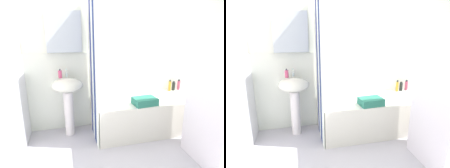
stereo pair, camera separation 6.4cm
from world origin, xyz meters
The scene contains 11 objects.
wall_back_tiled centered at (-0.06, 1.26, 1.14)m, with size 3.60×0.18×2.40m.
wall_left_tiled centered at (-1.57, 0.34, 1.12)m, with size 0.07×1.81×2.40m.
sink centered at (-0.95, 1.03, 0.63)m, with size 0.44×0.34×0.87m.
faucet centered at (-0.95, 1.11, 0.93)m, with size 0.03×0.12×0.12m.
soap_dispenser centered at (-1.04, 1.08, 0.92)m, with size 0.05×0.05×0.13m.
bathtub centered at (0.22, 0.87, 0.26)m, with size 1.62×0.70×0.52m, color silver.
shower_curtain centered at (-0.60, 0.87, 1.00)m, with size 0.01×0.70×2.00m.
lotion_bottle centered at (0.94, 1.15, 0.60)m, with size 0.05×0.05×0.18m.
conditioner_bottle centered at (0.83, 1.14, 0.59)m, with size 0.05×0.05×0.16m.
shampoo_bottle centered at (0.75, 1.12, 0.61)m, with size 0.04×0.04×0.19m.
towel_folded centered at (0.07, 0.64, 0.57)m, with size 0.32×0.22×0.10m, color #2B7560.
Camera 1 is at (-0.97, -1.60, 1.50)m, focal length 30.01 mm.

